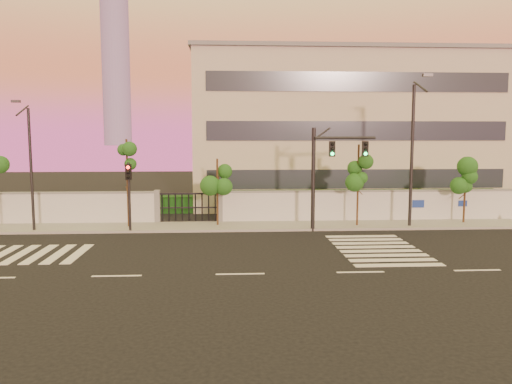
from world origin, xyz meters
TOP-DOWN VIEW (x-y plane):
  - ground at (0.00, 0.00)m, footprint 120.00×120.00m
  - sidewalk at (0.00, 10.50)m, footprint 60.00×3.00m
  - perimeter_wall at (0.10, 12.00)m, footprint 60.00×0.36m
  - hedge_row at (1.17, 14.74)m, footprint 41.00×4.25m
  - institutional_building at (9.00, 21.99)m, footprint 24.40×12.40m
  - distant_skyscraper at (-65.00, 280.00)m, footprint 16.00×16.00m
  - road_markings at (-1.58, 3.76)m, footprint 57.00×7.62m
  - street_tree_c at (-6.51, 10.46)m, footprint 1.51×1.20m
  - street_tree_d at (-1.10, 10.68)m, footprint 1.53×1.22m
  - street_tree_e at (7.51, 10.08)m, footprint 1.46×1.16m
  - street_tree_f at (14.56, 10.69)m, footprint 1.56×1.24m
  - traffic_signal_main at (5.32, 9.09)m, footprint 3.85×0.71m
  - traffic_signal_secondary at (-6.19, 9.10)m, footprint 0.32×0.32m
  - streetlight_west at (-11.86, 9.43)m, footprint 0.45×1.82m
  - streetlight_east at (10.68, 9.57)m, footprint 0.54×2.19m

SIDE VIEW (x-z plane):
  - ground at x=0.00m, z-range 0.00..0.00m
  - road_markings at x=-1.58m, z-range 0.00..0.02m
  - sidewalk at x=0.00m, z-range 0.00..0.15m
  - hedge_row at x=1.17m, z-range -0.08..1.72m
  - perimeter_wall at x=0.10m, z-range -0.03..2.17m
  - traffic_signal_secondary at x=-6.19m, z-range 0.55..4.67m
  - street_tree_f at x=14.56m, z-range 0.98..5.12m
  - street_tree_d at x=-1.10m, z-range 1.01..5.26m
  - street_tree_e at x=7.51m, z-range 1.20..6.33m
  - traffic_signal_main at x=5.32m, z-range 0.81..6.92m
  - street_tree_c at x=-6.51m, z-range 1.28..6.74m
  - streetlight_west at x=-11.86m, z-range 0.31..7.86m
  - streetlight_east at x=10.68m, z-range 0.37..9.46m
  - institutional_building at x=9.00m, z-range 0.03..12.28m
  - distant_skyscraper at x=-65.00m, z-range 2.98..120.98m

